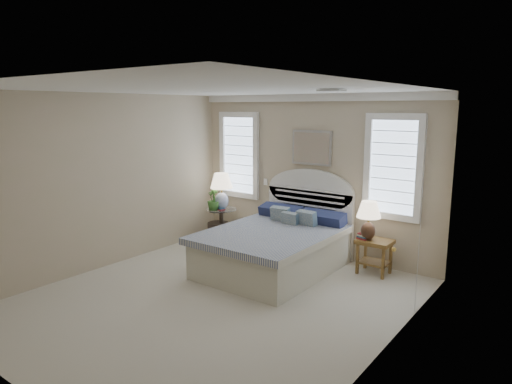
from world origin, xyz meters
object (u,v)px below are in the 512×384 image
Objects in this scene: side_table_left at (221,222)px; floor_pot at (218,232)px; lamp_right at (369,216)px; lamp_left at (222,187)px; nightstand_right at (374,249)px; bed at (277,245)px.

side_table_left is 0.21m from floor_pot.
floor_pot is at bearing -131.70° from side_table_left.
lamp_left is at bearing -179.07° from lamp_right.
lamp_right is (-0.10, -0.04, 0.50)m from nightstand_right.
floor_pot is 2.98m from lamp_right.
lamp_right is at bearing 0.93° from lamp_left.
side_table_left reaches higher than nightstand_right.
nightstand_right is at bearing 28.03° from bed.
bed is 1.47m from nightstand_right.
floor_pot is at bearing -178.05° from lamp_right.
bed reaches higher than lamp_left.
side_table_left is at bearing 48.30° from floor_pot.
nightstand_right is 3.00m from floor_pot.
lamp_left reaches higher than side_table_left.
lamp_left is at bearing 159.90° from bed.
side_table_left is 2.90m from lamp_right.
side_table_left is 1.07× the size of lamp_right.
nightstand_right reaches higher than floor_pot.
bed is 1.75m from side_table_left.
bed is 1.46m from lamp_right.
bed reaches higher than nightstand_right.
lamp_right is at bearing -155.38° from nightstand_right.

